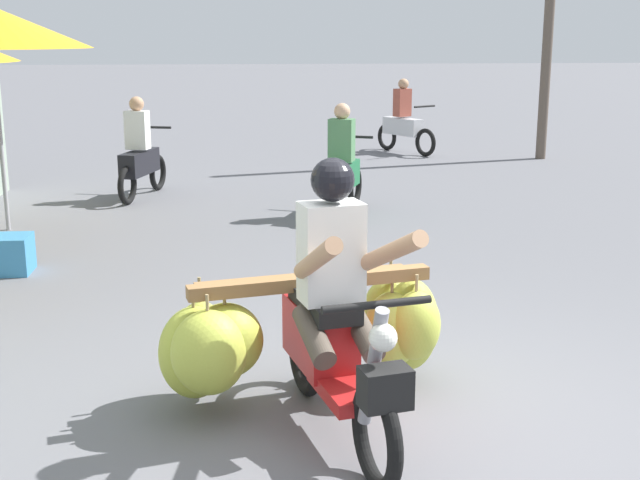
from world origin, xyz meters
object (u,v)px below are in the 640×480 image
motorbike_distant_ahead_left (403,123)px  motorbike_distant_far_ahead (342,170)px  motorbike_distant_ahead_right (140,157)px  motorbike_main_loaded (305,332)px  produce_crate (1,255)px

motorbike_distant_ahead_left → motorbike_distant_far_ahead: same height
motorbike_distant_ahead_right → motorbike_main_loaded: bearing=-75.9°
motorbike_main_loaded → motorbike_distant_far_ahead: (0.89, 5.58, 0.08)m
motorbike_distant_ahead_right → produce_crate: (-0.91, -3.70, -0.39)m
motorbike_distant_ahead_left → motorbike_distant_ahead_right: bearing=-137.0°
motorbike_distant_ahead_right → motorbike_distant_far_ahead: 2.97m
motorbike_main_loaded → motorbike_distant_ahead_left: (2.73, 11.13, 0.08)m
motorbike_main_loaded → motorbike_distant_ahead_right: motorbike_main_loaded is taller
motorbike_distant_ahead_right → produce_crate: motorbike_distant_ahead_right is taller
motorbike_distant_ahead_right → motorbike_distant_far_ahead: same height
motorbike_distant_ahead_left → motorbike_distant_far_ahead: 5.85m
motorbike_main_loaded → motorbike_distant_ahead_left: bearing=76.2°
motorbike_main_loaded → motorbike_distant_ahead_right: 7.17m
motorbike_main_loaded → motorbike_distant_ahead_left: motorbike_main_loaded is taller
motorbike_main_loaded → motorbike_distant_far_ahead: 5.66m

